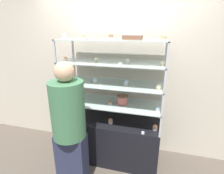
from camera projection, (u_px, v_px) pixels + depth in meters
name	position (u px, v px, depth m)	size (l,w,h in m)	color
ground_plane	(112.00, 157.00, 2.81)	(20.00, 20.00, 0.00)	brown
back_wall	(119.00, 72.00, 2.77)	(8.00, 0.05, 2.60)	beige
display_base	(112.00, 139.00, 2.70)	(1.40, 0.53, 0.66)	black
display_riser_lower	(112.00, 103.00, 2.51)	(1.40, 0.53, 0.29)	#B7B7BC
display_riser_middle	(112.00, 84.00, 2.41)	(1.40, 0.53, 0.29)	#B7B7BC
display_riser_upper	(112.00, 63.00, 2.32)	(1.40, 0.53, 0.29)	#B7B7BC
display_riser_top	(112.00, 41.00, 2.23)	(1.40, 0.53, 0.29)	#B7B7BC
layer_cake_centerpiece	(122.00, 99.00, 2.45)	(0.16, 0.16, 0.12)	#C66660
sheet_cake_frosted	(133.00, 37.00, 2.20)	(0.25, 0.18, 0.06)	brown
cupcake_0	(70.00, 116.00, 2.67)	(0.06, 0.06, 0.08)	white
cupcake_1	(111.00, 121.00, 2.51)	(0.06, 0.06, 0.08)	white
cupcake_2	(155.00, 127.00, 2.35)	(0.06, 0.06, 0.08)	white
price_tag_0	(143.00, 133.00, 2.25)	(0.04, 0.00, 0.04)	white
cupcake_3	(69.00, 99.00, 2.56)	(0.05, 0.05, 0.06)	#CCB28C
cupcake_4	(110.00, 102.00, 2.43)	(0.05, 0.05, 0.06)	beige
cupcake_5	(158.00, 109.00, 2.22)	(0.05, 0.05, 0.06)	beige
price_tag_1	(107.00, 108.00, 2.27)	(0.04, 0.00, 0.04)	white
cupcake_6	(68.00, 79.00, 2.48)	(0.06, 0.06, 0.07)	#CCB28C
cupcake_7	(95.00, 81.00, 2.40)	(0.06, 0.06, 0.07)	#CCB28C
cupcake_8	(126.00, 83.00, 2.31)	(0.06, 0.06, 0.07)	beige
cupcake_9	(159.00, 87.00, 2.14)	(0.06, 0.06, 0.07)	#CCB28C
price_tag_2	(100.00, 86.00, 2.20)	(0.04, 0.00, 0.04)	white
cupcake_10	(66.00, 59.00, 2.38)	(0.05, 0.05, 0.06)	white
cupcake_11	(96.00, 60.00, 2.30)	(0.05, 0.05, 0.06)	#CCB28C
cupcake_12	(128.00, 61.00, 2.20)	(0.05, 0.05, 0.06)	beige
cupcake_13	(163.00, 64.00, 2.06)	(0.05, 0.05, 0.06)	#CCB28C
price_tag_3	(120.00, 64.00, 2.05)	(0.04, 0.00, 0.04)	white
cupcake_14	(64.00, 36.00, 2.32)	(0.06, 0.06, 0.07)	beige
cupcake_15	(84.00, 36.00, 2.18)	(0.06, 0.06, 0.07)	white
cupcake_16	(111.00, 37.00, 2.14)	(0.06, 0.06, 0.07)	beige
cupcake_17	(164.00, 37.00, 1.94)	(0.06, 0.06, 0.07)	#CCB28C
price_tag_4	(144.00, 39.00, 1.89)	(0.04, 0.00, 0.04)	white
donut_glazed	(85.00, 37.00, 2.28)	(0.12, 0.12, 0.04)	#EFE5CC
customer_figure	(69.00, 127.00, 2.03)	(0.38, 0.38, 1.64)	#282D47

